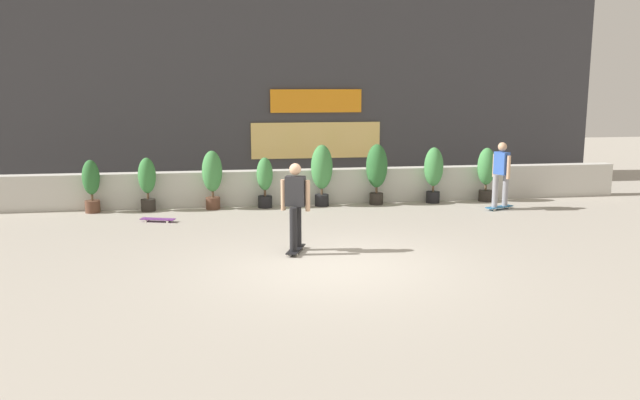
{
  "coord_description": "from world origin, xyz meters",
  "views": [
    {
      "loc": [
        -1.92,
        -10.88,
        3.18
      ],
      "look_at": [
        0.0,
        1.5,
        0.9
      ],
      "focal_mm": 36.61,
      "sensor_mm": 36.0,
      "label": 1
    }
  ],
  "objects": [
    {
      "name": "skateboard_near_camera",
      "position": [
        -3.36,
        4.19,
        0.06
      ],
      "size": [
        0.82,
        0.43,
        0.08
      ],
      "color": "#72338C",
      "rests_on": "ground"
    },
    {
      "name": "skater_far_left",
      "position": [
        -0.54,
        0.99,
        0.94
      ],
      "size": [
        0.53,
        0.82,
        1.7
      ],
      "color": "black",
      "rests_on": "ground"
    },
    {
      "name": "potted_plant_6",
      "position": [
        3.67,
        5.55,
        0.86
      ],
      "size": [
        0.5,
        0.5,
        1.48
      ],
      "color": "black",
      "rests_on": "ground"
    },
    {
      "name": "potted_plant_1",
      "position": [
        -3.71,
        5.55,
        0.75
      ],
      "size": [
        0.43,
        0.43,
        1.33
      ],
      "color": "#2D2823",
      "rests_on": "ground"
    },
    {
      "name": "potted_plant_5",
      "position": [
        2.13,
        5.55,
        0.93
      ],
      "size": [
        0.55,
        0.55,
        1.59
      ],
      "color": "#2D2823",
      "rests_on": "ground"
    },
    {
      "name": "potted_plant_4",
      "position": [
        0.68,
        5.55,
        0.93
      ],
      "size": [
        0.56,
        0.56,
        1.59
      ],
      "color": "black",
      "rests_on": "ground"
    },
    {
      "name": "ground_plane",
      "position": [
        0.0,
        0.0,
        0.0
      ],
      "size": [
        48.0,
        48.0,
        0.0
      ],
      "primitive_type": "plane",
      "color": "#A8A093"
    },
    {
      "name": "potted_plant_3",
      "position": [
        -0.79,
        5.55,
        0.71
      ],
      "size": [
        0.41,
        0.41,
        1.29
      ],
      "color": "black",
      "rests_on": "ground"
    },
    {
      "name": "skater_by_wall_left",
      "position": [
        5.04,
        4.39,
        0.94
      ],
      "size": [
        0.82,
        0.53,
        1.7
      ],
      "color": "#266699",
      "rests_on": "ground"
    },
    {
      "name": "potted_plant_0",
      "position": [
        -5.04,
        5.55,
        0.73
      ],
      "size": [
        0.42,
        0.42,
        1.3
      ],
      "color": "brown",
      "rests_on": "ground"
    },
    {
      "name": "potted_plant_2",
      "position": [
        -2.11,
        5.55,
        0.86
      ],
      "size": [
        0.5,
        0.5,
        1.48
      ],
      "color": "brown",
      "rests_on": "ground"
    },
    {
      "name": "planter_wall",
      "position": [
        0.0,
        6.0,
        0.45
      ],
      "size": [
        18.0,
        0.4,
        0.9
      ],
      "primitive_type": "cube",
      "color": "beige",
      "rests_on": "ground"
    },
    {
      "name": "potted_plant_7",
      "position": [
        5.15,
        5.55,
        0.83
      ],
      "size": [
        0.48,
        0.48,
        1.44
      ],
      "color": "#2D2823",
      "rests_on": "ground"
    },
    {
      "name": "building_backdrop",
      "position": [
        0.0,
        10.0,
        3.25
      ],
      "size": [
        20.0,
        2.08,
        6.5
      ],
      "color": "#38383D",
      "rests_on": "ground"
    }
  ]
}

